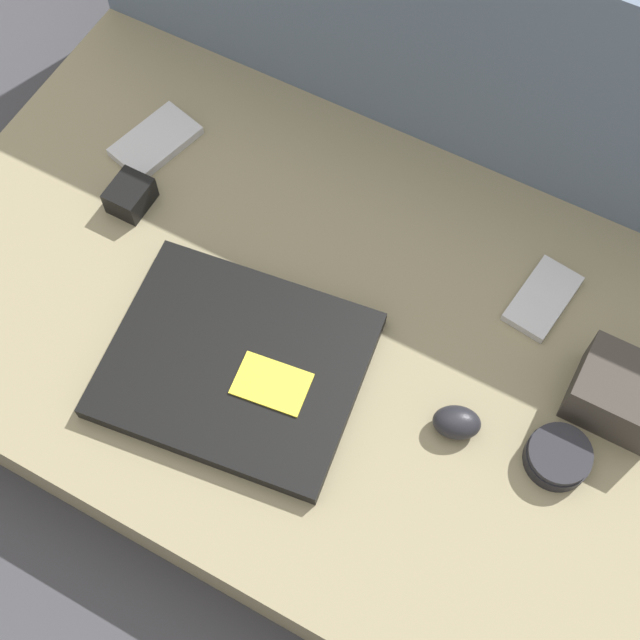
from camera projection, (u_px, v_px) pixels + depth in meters
name	position (u px, v px, depth m)	size (l,w,h in m)	color
ground_plane	(320.00, 362.00, 1.25)	(8.00, 8.00, 0.00)	#38383D
couch_seat	(320.00, 345.00, 1.20)	(1.12, 0.67, 0.11)	#847A5B
couch_backrest	(472.00, 38.00, 1.22)	(1.12, 0.20, 0.46)	slate
laptop	(236.00, 365.00, 1.11)	(0.34, 0.30, 0.03)	black
computer_mouse	(457.00, 422.00, 1.07)	(0.07, 0.06, 0.04)	black
speaker_puck	(558.00, 457.00, 1.06)	(0.08, 0.08, 0.03)	black
phone_silver	(156.00, 141.00, 1.28)	(0.10, 0.14, 0.01)	#B7B7BC
phone_black	(543.00, 298.00, 1.16)	(0.07, 0.12, 0.01)	#B7B7BC
camera_pouch	(621.00, 394.00, 1.07)	(0.11, 0.09, 0.07)	#38332D
charger_brick	(130.00, 196.00, 1.22)	(0.05, 0.06, 0.04)	black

